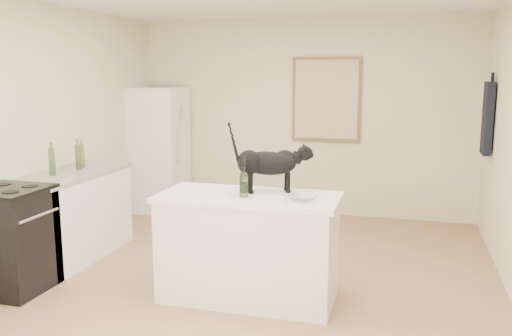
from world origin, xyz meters
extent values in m
plane|color=#9D7153|center=(0.00, 0.00, 0.00)|extent=(5.50, 5.50, 0.00)
plane|color=beige|center=(0.00, 2.75, 1.30)|extent=(4.50, 0.00, 4.50)
plane|color=beige|center=(0.00, -2.75, 1.30)|extent=(4.50, 0.00, 4.50)
plane|color=beige|center=(-2.25, 0.00, 1.30)|extent=(0.00, 5.50, 5.50)
cube|color=white|center=(0.10, -0.20, 0.43)|extent=(1.44, 0.67, 0.86)
cube|color=white|center=(0.10, -0.20, 0.88)|extent=(1.50, 0.70, 0.04)
cube|color=white|center=(-1.95, 0.30, 0.43)|extent=(0.60, 1.40, 0.86)
cube|color=gray|center=(-1.95, 0.30, 0.88)|extent=(0.62, 1.44, 0.04)
cube|color=black|center=(-1.95, -0.60, 0.45)|extent=(0.60, 0.60, 0.90)
cube|color=white|center=(-1.95, 2.35, 0.85)|extent=(0.68, 0.68, 1.70)
cube|color=brown|center=(0.30, 2.72, 1.55)|extent=(0.90, 0.03, 1.10)
cube|color=beige|center=(0.30, 2.70, 1.55)|extent=(0.82, 0.00, 1.02)
cube|color=black|center=(2.19, 2.05, 1.40)|extent=(0.08, 0.34, 0.80)
cylinder|color=#335F26|center=(0.08, -0.28, 1.06)|extent=(0.07, 0.07, 0.32)
imported|color=white|center=(0.58, -0.31, 0.93)|extent=(0.26, 0.26, 0.05)
cube|color=white|center=(-1.60, 2.40, 1.37)|extent=(0.04, 0.14, 0.18)
cylinder|color=#1C4F1B|center=(-2.00, 0.10, 1.03)|extent=(0.06, 0.06, 0.27)
cylinder|color=brown|center=(-1.98, 0.58, 1.02)|extent=(0.06, 0.06, 0.24)
cylinder|color=#24541C|center=(-1.94, 0.45, 1.03)|extent=(0.06, 0.06, 0.26)
camera|label=1|loc=(1.34, -4.37, 1.90)|focal=37.84mm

